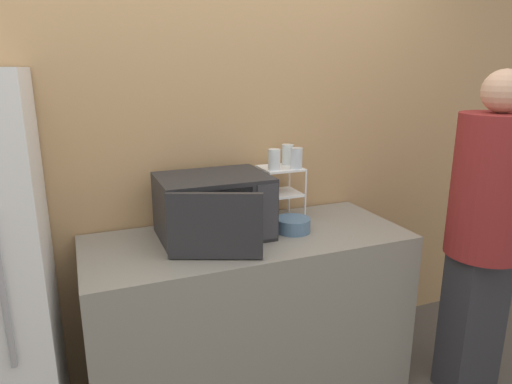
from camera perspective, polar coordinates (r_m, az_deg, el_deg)
name	(u,v)px	position (r m, az deg, el deg)	size (l,w,h in m)	color
wall_back	(223,143)	(2.53, -4.09, 6.18)	(8.00, 0.06, 2.60)	tan
counter	(249,315)	(2.49, -0.89, -15.11)	(1.61, 0.68, 0.88)	gray
microwave	(214,207)	(2.25, -5.33, -1.89)	(0.55, 0.58, 0.31)	#262628
dish_rack	(280,182)	(2.50, 3.05, 1.25)	(0.22, 0.21, 0.30)	white
glass_front_left	(274,160)	(2.40, 2.30, 4.06)	(0.06, 0.06, 0.11)	silver
glass_back_right	(288,154)	(2.55, 3.96, 4.71)	(0.06, 0.06, 0.11)	silver
glass_front_right	(296,158)	(2.45, 5.07, 4.23)	(0.06, 0.06, 0.11)	silver
bowl	(293,225)	(2.36, 4.66, -4.14)	(0.18, 0.18, 0.07)	slate
person	(486,223)	(2.56, 26.79, -3.47)	(0.37, 0.37, 1.70)	#2D2D33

